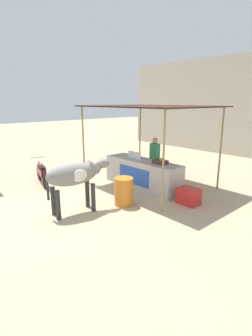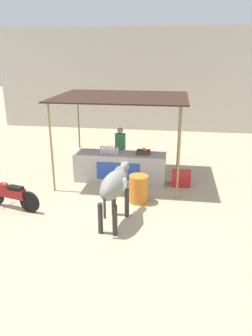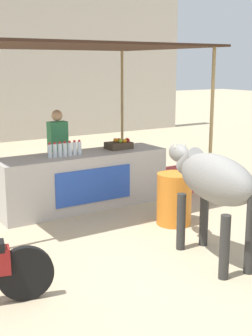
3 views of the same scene
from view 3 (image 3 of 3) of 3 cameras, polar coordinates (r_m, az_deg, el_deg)
ground_plane at (r=6.52m, az=3.83°, el=-9.63°), size 60.00×60.00×0.00m
stall_counter at (r=8.16m, az=-5.26°, el=-1.54°), size 3.00×0.82×0.96m
stall_awning at (r=8.19m, az=-6.57°, el=13.89°), size 4.20×3.20×2.78m
water_bottle_row at (r=7.84m, az=-7.46°, el=2.28°), size 0.61×0.07×0.25m
fruit_crate at (r=8.46m, az=-0.82°, el=2.87°), size 0.44×0.32×0.18m
vendor_behind_counter at (r=8.70m, az=-8.27°, el=1.76°), size 0.34×0.22×1.65m
cooler_box at (r=9.21m, az=6.30°, el=-1.46°), size 0.60×0.44×0.48m
water_barrel at (r=7.34m, az=5.88°, el=-3.77°), size 0.54×0.54×0.81m
cow at (r=5.94m, az=10.54°, el=-1.56°), size 0.72×1.85×1.44m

